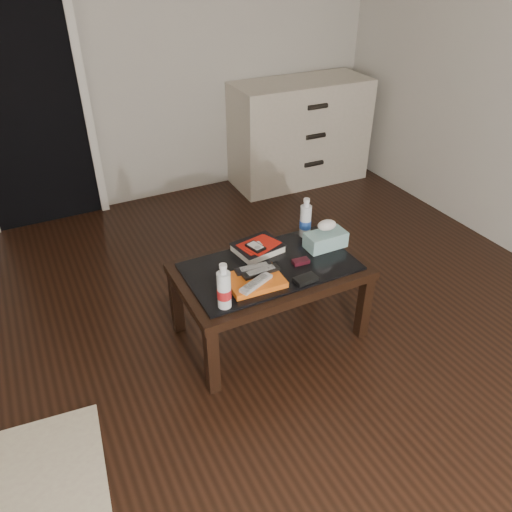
{
  "coord_description": "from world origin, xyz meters",
  "views": [
    {
      "loc": [
        -0.54,
        -1.45,
        1.96
      ],
      "look_at": [
        0.44,
        0.48,
        0.55
      ],
      "focal_mm": 35.0,
      "sensor_mm": 36.0,
      "label": 1
    }
  ],
  "objects_px": {
    "dresser": "(300,133)",
    "tissue_box": "(326,240)",
    "coffee_table": "(270,275)",
    "water_bottle_left": "(224,286)",
    "textbook": "(258,248)",
    "water_bottle_right": "(306,217)"
  },
  "relations": [
    {
      "from": "tissue_box",
      "to": "dresser",
      "type": "bearing_deg",
      "value": 63.22
    },
    {
      "from": "dresser",
      "to": "water_bottle_right",
      "type": "distance_m",
      "value": 1.81
    },
    {
      "from": "water_bottle_left",
      "to": "water_bottle_right",
      "type": "bearing_deg",
      "value": 29.59
    },
    {
      "from": "coffee_table",
      "to": "dresser",
      "type": "relative_size",
      "value": 0.82
    },
    {
      "from": "textbook",
      "to": "tissue_box",
      "type": "height_order",
      "value": "tissue_box"
    },
    {
      "from": "tissue_box",
      "to": "water_bottle_right",
      "type": "bearing_deg",
      "value": 102.79
    },
    {
      "from": "dresser",
      "to": "tissue_box",
      "type": "distance_m",
      "value": 1.93
    },
    {
      "from": "textbook",
      "to": "tissue_box",
      "type": "distance_m",
      "value": 0.38
    },
    {
      "from": "water_bottle_right",
      "to": "water_bottle_left",
      "type": "bearing_deg",
      "value": -150.41
    },
    {
      "from": "water_bottle_left",
      "to": "tissue_box",
      "type": "relative_size",
      "value": 1.03
    },
    {
      "from": "dresser",
      "to": "tissue_box",
      "type": "relative_size",
      "value": 5.28
    },
    {
      "from": "dresser",
      "to": "tissue_box",
      "type": "height_order",
      "value": "dresser"
    },
    {
      "from": "coffee_table",
      "to": "tissue_box",
      "type": "xyz_separation_m",
      "value": [
        0.37,
        0.03,
        0.11
      ]
    },
    {
      "from": "dresser",
      "to": "textbook",
      "type": "bearing_deg",
      "value": -126.25
    },
    {
      "from": "water_bottle_right",
      "to": "tissue_box",
      "type": "relative_size",
      "value": 1.03
    },
    {
      "from": "coffee_table",
      "to": "water_bottle_right",
      "type": "relative_size",
      "value": 4.2
    },
    {
      "from": "textbook",
      "to": "tissue_box",
      "type": "xyz_separation_m",
      "value": [
        0.36,
        -0.13,
        0.02
      ]
    },
    {
      "from": "coffee_table",
      "to": "water_bottle_left",
      "type": "bearing_deg",
      "value": -150.48
    },
    {
      "from": "coffee_table",
      "to": "textbook",
      "type": "bearing_deg",
      "value": 87.83
    },
    {
      "from": "coffee_table",
      "to": "tissue_box",
      "type": "distance_m",
      "value": 0.38
    },
    {
      "from": "water_bottle_right",
      "to": "textbook",
      "type": "bearing_deg",
      "value": -174.55
    },
    {
      "from": "textbook",
      "to": "water_bottle_right",
      "type": "relative_size",
      "value": 1.05
    }
  ]
}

